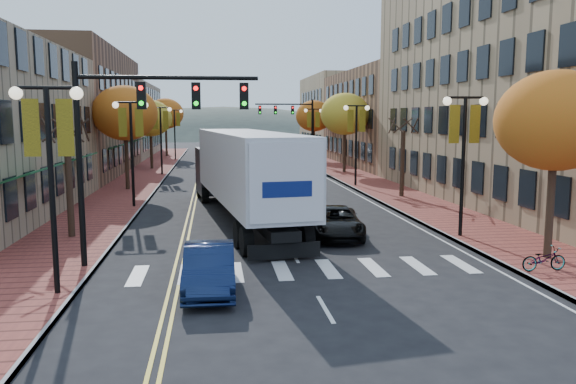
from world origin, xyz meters
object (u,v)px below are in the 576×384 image
object	(u,v)px
black_suv	(335,222)
bicycle	(544,259)
navy_sedan	(209,268)
semi_truck	(242,169)

from	to	relation	value
black_suv	bicycle	distance (m)	8.73
navy_sedan	black_suv	xyz separation A→B (m)	(5.40, 6.99, -0.04)
navy_sedan	semi_truck	bearing A→B (deg)	82.59
black_suv	semi_truck	bearing A→B (deg)	137.31
navy_sedan	black_suv	world-z (taller)	navy_sedan
navy_sedan	black_suv	distance (m)	8.83
navy_sedan	bicycle	xyz separation A→B (m)	(10.94, 0.23, -0.15)
semi_truck	black_suv	size ratio (longest dim) A/B	3.83
semi_truck	bicycle	size ratio (longest dim) A/B	11.84
semi_truck	bicycle	distance (m)	14.74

